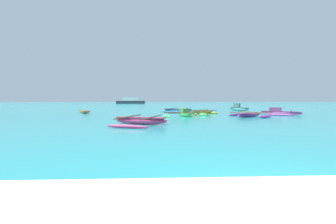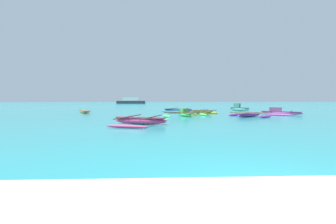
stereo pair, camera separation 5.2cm
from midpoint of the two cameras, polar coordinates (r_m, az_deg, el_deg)
ground_plane at (r=4.24m, az=30.58°, el=-20.00°), size 240.00×240.00×0.00m
moored_boat_0 at (r=29.30m, az=2.59°, el=0.48°), size 4.40×5.28×0.43m
moored_boat_1 at (r=28.22m, az=-20.43°, el=0.11°), size 2.15×2.75×0.30m
moored_boat_2 at (r=14.71m, az=-6.97°, el=-2.19°), size 3.75×4.83×0.52m
moored_boat_3 at (r=32.57m, az=17.63°, el=0.91°), size 2.40×2.44×1.04m
moored_boat_4 at (r=21.51m, az=4.44°, el=-0.42°), size 4.48×3.08×0.74m
moored_boat_5 at (r=26.52m, az=26.61°, el=-0.06°), size 4.37×4.65×0.76m
moored_boat_6 at (r=22.20m, az=19.99°, el=-0.64°), size 3.58×3.88×0.41m
moored_boat_7 at (r=24.55m, az=8.77°, el=-0.08°), size 3.92×3.61×0.45m
distant_ferry at (r=81.41m, az=-9.36°, el=2.74°), size 10.06×2.21×2.21m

